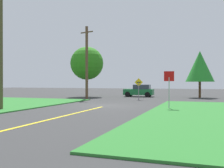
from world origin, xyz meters
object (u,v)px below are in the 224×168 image
at_px(car_approaching_junction, 140,91).
at_px(pine_tree_center, 200,66).
at_px(stop_sign, 169,83).
at_px(utility_pole_mid, 87,62).
at_px(utility_pole_near, 1,47).
at_px(direction_sign, 139,86).
at_px(oak_tree_left, 87,63).

relative_size(car_approaching_junction, pine_tree_center, 0.68).
distance_m(stop_sign, utility_pole_mid, 13.87).
bearing_deg(utility_pole_near, utility_pole_mid, 88.15).
bearing_deg(utility_pole_near, direction_sign, 64.48).
bearing_deg(direction_sign, stop_sign, -64.28).
height_order(stop_sign, utility_pole_near, utility_pole_near).
height_order(stop_sign, oak_tree_left, oak_tree_left).
xyz_separation_m(utility_pole_mid, pine_tree_center, (12.39, 6.56, -0.41)).
distance_m(car_approaching_junction, utility_pole_near, 20.82).
bearing_deg(oak_tree_left, pine_tree_center, 8.35).
relative_size(stop_sign, pine_tree_center, 0.47).
height_order(utility_pole_mid, pine_tree_center, utility_pole_mid).
height_order(utility_pole_near, direction_sign, utility_pole_near).
distance_m(utility_pole_near, pine_tree_center, 23.60).
xyz_separation_m(car_approaching_junction, direction_sign, (1.35, -6.22, 0.68)).
bearing_deg(stop_sign, utility_pole_near, 17.87).
bearing_deg(oak_tree_left, utility_pole_near, -84.89).
relative_size(stop_sign, utility_pole_mid, 0.32).
bearing_deg(utility_pole_mid, pine_tree_center, 27.88).
height_order(utility_pole_near, oak_tree_left, utility_pole_near).
distance_m(direction_sign, pine_tree_center, 9.15).
height_order(car_approaching_junction, direction_sign, direction_sign).
xyz_separation_m(stop_sign, car_approaching_junction, (-5.76, 15.37, -1.10)).
height_order(stop_sign, utility_pole_mid, utility_pole_mid).
distance_m(utility_pole_near, direction_sign, 15.38).
height_order(oak_tree_left, pine_tree_center, oak_tree_left).
bearing_deg(utility_pole_near, oak_tree_left, 95.11).
distance_m(direction_sign, oak_tree_left, 9.54).
bearing_deg(oak_tree_left, direction_sign, -26.60).
relative_size(utility_pole_near, pine_tree_center, 1.44).
relative_size(direction_sign, oak_tree_left, 0.36).
xyz_separation_m(oak_tree_left, pine_tree_center, (14.40, 2.12, -0.57)).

